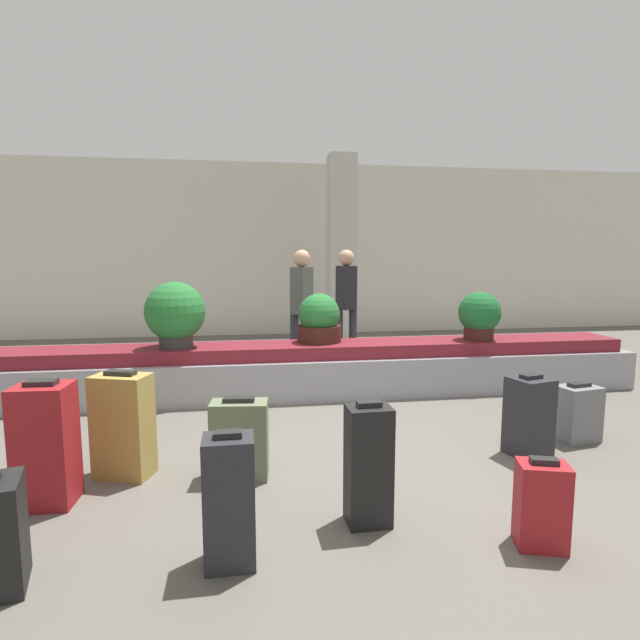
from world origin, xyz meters
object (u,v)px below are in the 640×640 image
(suitcase_4, at_px, (229,501))
(traveler_0, at_px, (302,300))
(potted_plant_0, at_px, (479,316))
(suitcase_3, at_px, (577,413))
(suitcase_1, at_px, (46,445))
(suitcase_2, at_px, (368,465))
(suitcase_0, at_px, (123,425))
(pillar, at_px, (341,249))
(suitcase_7, at_px, (240,439))
(suitcase_8, at_px, (542,505))
(suitcase_5, at_px, (529,416))
(potted_plant_2, at_px, (319,320))
(traveler_1, at_px, (346,297))
(potted_plant_1, at_px, (175,314))

(suitcase_4, bearing_deg, traveler_0, 77.97)
(suitcase_4, distance_m, potted_plant_0, 3.94)
(suitcase_3, xyz_separation_m, potted_plant_0, (-0.06, 1.62, 0.60))
(suitcase_1, distance_m, suitcase_2, 1.91)
(suitcase_1, xyz_separation_m, suitcase_2, (1.85, -0.50, -0.03))
(suitcase_3, bearing_deg, suitcase_0, 172.26)
(pillar, height_order, suitcase_7, pillar)
(suitcase_8, bearing_deg, potted_plant_0, 86.10)
(suitcase_5, distance_m, traveler_0, 3.37)
(potted_plant_0, bearing_deg, suitcase_7, -144.10)
(suitcase_0, bearing_deg, suitcase_8, -8.82)
(suitcase_8, bearing_deg, suitcase_1, 178.57)
(suitcase_1, bearing_deg, suitcase_0, 45.22)
(suitcase_5, xyz_separation_m, traveler_0, (-1.35, 3.03, 0.62))
(suitcase_1, distance_m, suitcase_8, 2.80)
(potted_plant_2, bearing_deg, pillar, 74.87)
(suitcase_3, bearing_deg, pillar, 90.67)
(suitcase_2, distance_m, traveler_1, 4.32)
(suitcase_1, bearing_deg, potted_plant_2, 50.96)
(potted_plant_1, bearing_deg, suitcase_5, -33.90)
(suitcase_5, height_order, traveler_1, traveler_1)
(suitcase_0, bearing_deg, suitcase_1, -118.60)
(suitcase_4, bearing_deg, suitcase_1, 144.47)
(suitcase_3, bearing_deg, suitcase_5, -168.81)
(suitcase_3, relative_size, suitcase_5, 0.77)
(suitcase_4, distance_m, suitcase_8, 1.57)
(suitcase_0, bearing_deg, suitcase_5, 17.08)
(suitcase_5, xyz_separation_m, suitcase_8, (-0.60, -1.12, -0.07))
(suitcase_1, distance_m, traveler_1, 4.56)
(suitcase_2, height_order, potted_plant_2, potted_plant_2)
(pillar, bearing_deg, suitcase_4, -105.79)
(suitcase_5, relative_size, suitcase_7, 1.12)
(potted_plant_0, xyz_separation_m, traveler_1, (-1.17, 1.62, 0.10))
(suitcase_4, xyz_separation_m, potted_plant_0, (2.67, 2.86, 0.51))
(traveler_0, xyz_separation_m, traveler_1, (0.67, 0.43, 0.00))
(suitcase_2, xyz_separation_m, potted_plant_1, (-1.35, 2.62, 0.56))
(suitcase_4, xyz_separation_m, suitcase_8, (1.57, -0.09, -0.10))
(suitcase_0, relative_size, potted_plant_0, 1.36)
(suitcase_1, bearing_deg, suitcase_2, -12.71)
(potted_plant_1, distance_m, potted_plant_2, 1.50)
(suitcase_3, height_order, potted_plant_2, potted_plant_2)
(suitcase_1, relative_size, potted_plant_0, 1.42)
(pillar, height_order, suitcase_3, pillar)
(suitcase_7, relative_size, potted_plant_2, 1.05)
(suitcase_4, height_order, traveler_0, traveler_0)
(suitcase_1, bearing_deg, potted_plant_0, 31.60)
(suitcase_2, height_order, traveler_0, traveler_0)
(potted_plant_1, bearing_deg, suitcase_1, -103.09)
(suitcase_3, xyz_separation_m, suitcase_8, (-1.16, -1.33, -0.00))
(suitcase_0, xyz_separation_m, potted_plant_0, (3.40, 1.76, 0.48))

